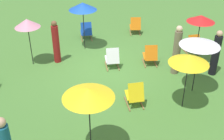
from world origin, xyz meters
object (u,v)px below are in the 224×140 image
Objects in this scene: deckchair_1 at (135,26)px; umbrella_3 at (83,6)px; umbrella_4 at (189,59)px; person_0 at (216,54)px; deckchair_2 at (112,58)px; person_2 at (177,51)px; umbrella_0 at (27,23)px; umbrella_1 at (201,19)px; deckchair_5 at (86,31)px; umbrella_5 at (88,93)px; deckchair_8 at (150,55)px; umbrella_2 at (200,42)px; deckchair_7 at (135,95)px; deckchair_4 at (192,45)px; person_3 at (56,43)px.

deckchair_1 is 3.20m from umbrella_3.
umbrella_4 is 1.05× the size of person_0.
deckchair_2 is 2.40m from person_2.
umbrella_0 is at bearing 34.43° from deckchair_1.
umbrella_4 is (-1.98, 4.94, -0.21)m from umbrella_3.
umbrella_0 reaches higher than deckchair_2.
umbrella_1 reaches higher than umbrella_0.
deckchair_5 is 0.42× the size of umbrella_5.
deckchair_8 is 0.45× the size of umbrella_2.
deckchair_8 is at bearing -178.90° from deckchair_2.
deckchair_8 is 3.35m from umbrella_3.
deckchair_7 is 0.46× the size of umbrella_4.
deckchair_1 is at bearing 94.33° from person_0.
deckchair_5 is (0.35, -2.88, 0.00)m from deckchair_2.
deckchair_1 is 3.94m from person_2.
deckchair_7 is 0.49× the size of person_0.
person_0 reaches higher than deckchair_7.
umbrella_0 is at bearing -77.54° from person_2.
deckchair_2 is at bearing -10.75° from umbrella_1.
umbrella_1 is (0.34, 0.81, 1.45)m from deckchair_4.
deckchair_2 is 0.49× the size of person_3.
umbrella_2 is 1.03m from umbrella_4.
deckchair_1 and deckchair_5 have the same top height.
umbrella_4 is (0.15, 2.83, 1.29)m from deckchair_8.
umbrella_0 is at bearing -13.06° from deckchair_2.
deckchair_1 is 0.44× the size of umbrella_1.
deckchair_2 is at bearing -84.78° from deckchair_7.
deckchair_8 is at bearing -117.39° from deckchair_7.
umbrella_3 is 1.19× the size of person_0.
person_2 is at bearing 106.43° from deckchair_1.
deckchair_2 is 0.41× the size of umbrella_3.
deckchair_4 is at bearing -136.88° from deckchair_7.
deckchair_4 is at bearing -112.57° from umbrella_1.
umbrella_1 is 0.99× the size of umbrella_5.
umbrella_3 is at bearing 79.36° from deckchair_5.
person_3 is (3.96, 1.74, 0.45)m from deckchair_1.
umbrella_3 is (2.74, -4.26, 0.09)m from umbrella_2.
deckchair_7 is at bearing -137.94° from umbrella_5.
umbrella_3 reaches higher than deckchair_5.
person_3 is (4.03, -3.42, -0.96)m from umbrella_2.
deckchair_1 is 5.35m from umbrella_2.
umbrella_1 is at bearing 179.44° from deckchair_8.
deckchair_1 is at bearing -175.07° from deckchair_5.
umbrella_0 is 5.35m from umbrella_5.
person_0 is at bearing -7.23° from person_3.
umbrella_1 is at bearing 141.95° from deckchair_5.
person_0 is at bearing -144.51° from umbrella_4.
umbrella_5 is (3.92, 1.75, 0.07)m from umbrella_2.
deckchair_5 is 1.00× the size of deckchair_7.
umbrella_2 is (-0.61, 2.15, 1.41)m from deckchair_8.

